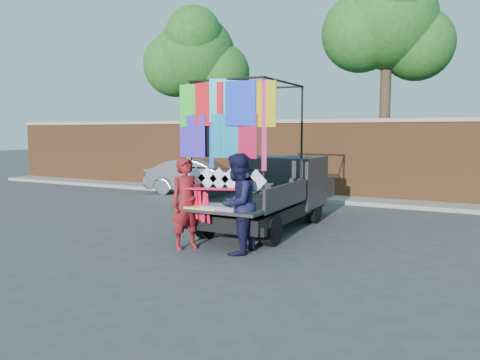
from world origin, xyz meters
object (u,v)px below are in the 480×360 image
at_px(sedan, 200,176).
at_px(woman, 186,203).
at_px(pickup_truck, 277,191).
at_px(man, 237,204).

height_order(sedan, woman, woman).
bearing_deg(sedan, woman, -160.02).
relative_size(pickup_truck, sedan, 1.34).
bearing_deg(man, pickup_truck, -172.86).
bearing_deg(man, sedan, -144.20).
xyz_separation_m(pickup_truck, man, (0.41, -2.80, 0.10)).
height_order(sedan, man, man).
distance_m(sedan, woman, 7.72).
bearing_deg(woman, man, -53.57).
relative_size(sedan, woman, 2.19).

